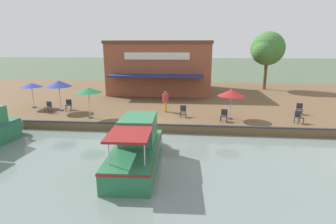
% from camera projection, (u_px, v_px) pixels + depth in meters
% --- Properties ---
extents(ground_plane, '(220.00, 220.00, 0.00)m').
position_uv_depth(ground_plane, '(144.00, 134.00, 17.79)').
color(ground_plane, '#4C5B47').
extents(quay_deck, '(22.00, 56.00, 0.60)m').
position_uv_depth(quay_deck, '(162.00, 98.00, 28.32)').
color(quay_deck, brown).
rests_on(quay_deck, ground).
extents(quay_edge_fender, '(0.20, 50.40, 0.10)m').
position_uv_depth(quay_edge_fender, '(144.00, 124.00, 17.73)').
color(quay_edge_fender, '#2D2D33').
rests_on(quay_edge_fender, quay_deck).
extents(waterfront_restaurant, '(10.22, 11.16, 5.69)m').
position_uv_depth(waterfront_restaurant, '(162.00, 66.00, 30.45)').
color(waterfront_restaurant, brown).
rests_on(waterfront_restaurant, quay_deck).
extents(patio_umbrella_by_entrance, '(2.06, 2.06, 2.54)m').
position_uv_depth(patio_umbrella_by_entrance, '(59.00, 84.00, 20.99)').
color(patio_umbrella_by_entrance, '#B7B7B7').
rests_on(patio_umbrella_by_entrance, quay_deck).
extents(patio_umbrella_near_quay_edge, '(1.93, 1.93, 2.21)m').
position_uv_depth(patio_umbrella_near_quay_edge, '(231.00, 93.00, 18.69)').
color(patio_umbrella_near_quay_edge, '#B7B7B7').
rests_on(patio_umbrella_near_quay_edge, quay_deck).
extents(patio_umbrella_mid_patio_right, '(1.80, 1.80, 2.16)m').
position_uv_depth(patio_umbrella_mid_patio_right, '(31.00, 85.00, 22.19)').
color(patio_umbrella_mid_patio_right, '#B7B7B7').
rests_on(patio_umbrella_mid_patio_right, quay_deck).
extents(patio_umbrella_far_corner, '(1.96, 1.96, 2.30)m').
position_uv_depth(patio_umbrella_far_corner, '(88.00, 90.00, 18.91)').
color(patio_umbrella_far_corner, '#B7B7B7').
rests_on(patio_umbrella_far_corner, quay_deck).
extents(cafe_chair_far_corner_seat, '(0.55, 0.55, 0.85)m').
position_uv_depth(cafe_chair_far_corner_seat, '(299.00, 108.00, 20.35)').
color(cafe_chair_far_corner_seat, '#2D2D33').
rests_on(cafe_chair_far_corner_seat, quay_deck).
extents(cafe_chair_mid_patio, '(0.48, 0.48, 0.85)m').
position_uv_depth(cafe_chair_mid_patio, '(48.00, 106.00, 20.95)').
color(cafe_chair_mid_patio, '#2D2D33').
rests_on(cafe_chair_mid_patio, quay_deck).
extents(cafe_chair_facing_river, '(0.53, 0.53, 0.85)m').
position_uv_depth(cafe_chair_facing_river, '(299.00, 116.00, 18.00)').
color(cafe_chair_facing_river, '#2D2D33').
rests_on(cafe_chair_facing_river, quay_deck).
extents(cafe_chair_back_row_seat, '(0.45, 0.45, 0.85)m').
position_uv_depth(cafe_chair_back_row_seat, '(183.00, 111.00, 19.62)').
color(cafe_chair_back_row_seat, '#2D2D33').
rests_on(cafe_chair_back_row_seat, quay_deck).
extents(cafe_chair_under_first_umbrella, '(0.52, 0.52, 0.85)m').
position_uv_depth(cafe_chair_under_first_umbrella, '(69.00, 104.00, 21.73)').
color(cafe_chair_under_first_umbrella, '#2D2D33').
rests_on(cafe_chair_under_first_umbrella, quay_deck).
extents(cafe_chair_beside_entrance, '(0.52, 0.52, 0.85)m').
position_uv_depth(cafe_chair_beside_entrance, '(224.00, 115.00, 18.42)').
color(cafe_chair_beside_entrance, '#2D2D33').
rests_on(cafe_chair_beside_entrance, quay_deck).
extents(person_mid_patio, '(0.48, 0.48, 1.69)m').
position_uv_depth(person_mid_patio, '(165.00, 99.00, 20.94)').
color(person_mid_patio, gold).
rests_on(person_mid_patio, quay_deck).
extents(motorboat_far_downstream, '(6.49, 2.33, 2.28)m').
position_uv_depth(motorboat_far_downstream, '(138.00, 146.00, 13.22)').
color(motorboat_far_downstream, '#287047').
rests_on(motorboat_far_downstream, river_water).
extents(tree_behind_restaurant, '(4.12, 3.93, 6.82)m').
position_uv_depth(tree_behind_restaurant, '(267.00, 50.00, 30.66)').
color(tree_behind_restaurant, brown).
rests_on(tree_behind_restaurant, quay_deck).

